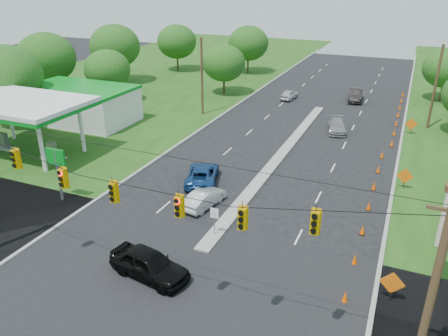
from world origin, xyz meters
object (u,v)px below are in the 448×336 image
at_px(gas_station, 71,104).
at_px(black_sedan, 149,264).
at_px(blue_pickup, 202,174).
at_px(white_sedan, 204,198).

distance_m(gas_station, black_sedan, 29.39).
bearing_deg(blue_pickup, gas_station, -39.43).
xyz_separation_m(gas_station, black_sedan, (22.02, -19.39, -1.76)).
xyz_separation_m(white_sedan, blue_pickup, (-1.91, 3.61, 0.07)).
bearing_deg(gas_station, blue_pickup, -20.58).
relative_size(gas_station, black_sedan, 4.10).
bearing_deg(black_sedan, white_sedan, 14.42).
xyz_separation_m(black_sedan, blue_pickup, (-2.63, 12.11, -0.11)).
bearing_deg(blue_pickup, black_sedan, 83.39).
height_order(black_sedan, white_sedan, black_sedan).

